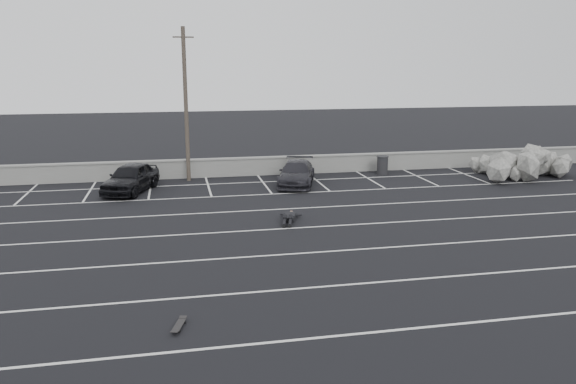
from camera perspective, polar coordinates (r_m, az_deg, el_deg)
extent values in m
plane|color=black|center=(19.24, 0.09, -6.34)|extent=(120.00, 120.00, 0.00)
cube|color=gray|center=(32.53, -4.88, 2.52)|extent=(50.00, 0.35, 1.00)
cube|color=gray|center=(32.44, -4.90, 3.43)|extent=(50.00, 0.45, 0.08)
cube|color=silver|center=(13.88, 5.24, -14.33)|extent=(36.00, 0.10, 0.01)
cube|color=silver|center=(16.51, 2.21, -9.69)|extent=(36.00, 0.10, 0.01)
cube|color=silver|center=(19.24, 0.09, -6.33)|extent=(36.00, 0.10, 0.01)
cube|color=silver|center=(22.05, -1.48, -3.80)|extent=(36.00, 0.10, 0.01)
cube|color=silver|center=(24.90, -2.69, -1.85)|extent=(36.00, 0.10, 0.01)
cube|color=silver|center=(27.78, -3.65, -0.30)|extent=(36.00, 0.10, 0.01)
cube|color=silver|center=(30.68, -4.43, 0.95)|extent=(36.00, 0.10, 0.01)
cube|color=silver|center=(30.86, -25.01, -0.17)|extent=(0.10, 5.00, 0.01)
cube|color=silver|center=(30.29, -19.49, 0.08)|extent=(0.10, 5.00, 0.01)
cube|color=silver|center=(30.00, -13.82, 0.34)|extent=(0.10, 5.00, 0.01)
cube|color=silver|center=(30.02, -8.10, 0.59)|extent=(0.10, 5.00, 0.01)
cube|color=silver|center=(30.33, -2.43, 0.84)|extent=(0.10, 5.00, 0.01)
cube|color=silver|center=(30.94, 3.06, 1.07)|extent=(0.10, 5.00, 0.01)
cube|color=silver|center=(31.81, 8.30, 1.29)|extent=(0.10, 5.00, 0.01)
cube|color=silver|center=(32.94, 13.22, 1.48)|extent=(0.10, 5.00, 0.01)
cube|color=silver|center=(34.29, 17.78, 1.64)|extent=(0.10, 5.00, 0.01)
imported|color=black|center=(29.38, -15.69, 1.41)|extent=(3.08, 4.62, 1.46)
imported|color=black|center=(29.97, 0.87, 1.93)|extent=(2.99, 4.68, 1.26)
cylinder|color=#4C4238|center=(31.08, -10.33, 8.62)|extent=(0.22, 0.22, 8.25)
cube|color=#4C4238|center=(31.03, -10.60, 15.21)|extent=(1.10, 0.07, 0.07)
cylinder|color=black|center=(33.35, 9.57, 2.67)|extent=(0.80, 0.80, 1.02)
cylinder|color=black|center=(33.26, 9.60, 3.57)|extent=(0.89, 0.89, 0.06)
cube|color=black|center=(14.41, -11.03, -13.11)|extent=(0.39, 0.76, 0.02)
cube|color=black|center=(14.64, -10.76, -12.81)|extent=(0.16, 0.09, 0.04)
cube|color=black|center=(14.21, -11.29, -13.66)|extent=(0.16, 0.09, 0.04)
cylinder|color=black|center=(14.67, -11.11, -12.86)|extent=(0.04, 0.06, 0.05)
cylinder|color=black|center=(14.63, -10.41, -12.91)|extent=(0.04, 0.06, 0.05)
cylinder|color=black|center=(14.25, -11.65, -13.71)|extent=(0.04, 0.06, 0.05)
cylinder|color=black|center=(14.20, -10.93, -13.76)|extent=(0.04, 0.06, 0.05)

